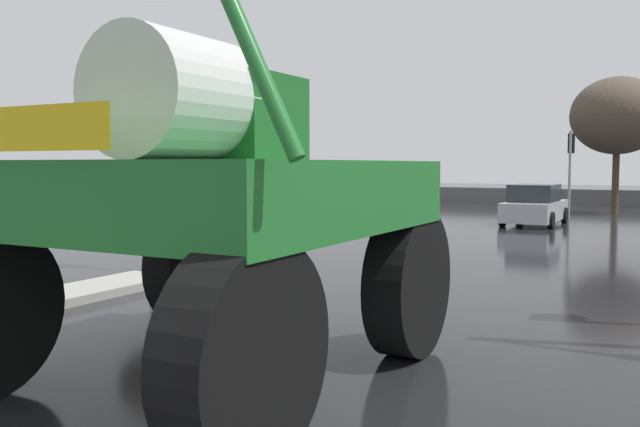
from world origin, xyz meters
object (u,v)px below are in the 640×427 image
traffic_signal_far_left (571,154)px  bare_tree_far_center (618,116)px  oversize_sprayer (211,208)px  traffic_signal_near_left (155,138)px  sedan_ahead (535,206)px  bare_tree_left (156,86)px

traffic_signal_far_left → bare_tree_far_center: 3.83m
oversize_sprayer → traffic_signal_near_left: 7.64m
sedan_ahead → bare_tree_far_center: size_ratio=0.66×
traffic_signal_near_left → bare_tree_far_center: bare_tree_far_center is taller
traffic_signal_far_left → bare_tree_far_center: size_ratio=0.59×
bare_tree_left → bare_tree_far_center: 20.75m
traffic_signal_far_left → oversize_sprayer: bearing=-90.0°
oversize_sprayer → bare_tree_far_center: 27.70m
sedan_ahead → bare_tree_far_center: bearing=-15.1°
traffic_signal_far_left → bare_tree_left: (-10.44, -13.91, 2.07)m
traffic_signal_far_left → bare_tree_left: bare_tree_left is taller
bare_tree_far_center → oversize_sprayer: bearing=-93.1°
bare_tree_left → traffic_signal_far_left: bearing=53.1°
traffic_signal_near_left → bare_tree_far_center: 23.50m
traffic_signal_far_left → bare_tree_left: size_ratio=0.62×
traffic_signal_near_left → bare_tree_left: bare_tree_left is taller
oversize_sprayer → sedan_ahead: size_ratio=1.24×
sedan_ahead → traffic_signal_near_left: (-4.94, -14.92, 2.11)m
oversize_sprayer → traffic_signal_near_left: oversize_sprayer is taller
bare_tree_left → bare_tree_far_center: bare_tree_far_center is taller
traffic_signal_far_left → traffic_signal_near_left: bearing=-106.0°
traffic_signal_near_left → bare_tree_left: (-4.91, 5.40, 1.93)m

